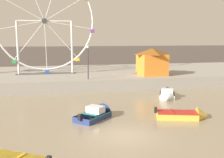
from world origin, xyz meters
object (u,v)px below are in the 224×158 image
at_px(ferris_wheel_white_frame, 45,23).
at_px(carnival_booth_orange_canopy, 152,61).
at_px(motorboat_mustard_yellow, 186,115).
at_px(promenade_lamp_near, 88,57).
at_px(motorboat_navy_blue, 98,113).
at_px(motorboat_pale_grey, 167,96).

bearing_deg(ferris_wheel_white_frame, carnival_booth_orange_canopy, -18.15).
distance_m(motorboat_mustard_yellow, promenade_lamp_near, 14.53).
bearing_deg(motorboat_mustard_yellow, motorboat_navy_blue, -179.58).
height_order(motorboat_mustard_yellow, motorboat_pale_grey, motorboat_pale_grey).
bearing_deg(promenade_lamp_near, carnival_booth_orange_canopy, 12.04).
bearing_deg(motorboat_navy_blue, motorboat_pale_grey, -12.88).
height_order(motorboat_navy_blue, carnival_booth_orange_canopy, carnival_booth_orange_canopy).
relative_size(ferris_wheel_white_frame, promenade_lamp_near, 3.44).
distance_m(motorboat_navy_blue, promenade_lamp_near, 11.55).
height_order(motorboat_navy_blue, promenade_lamp_near, promenade_lamp_near).
height_order(motorboat_navy_blue, motorboat_pale_grey, same).
xyz_separation_m(motorboat_navy_blue, motorboat_pale_grey, (8.01, 5.14, 0.00)).
distance_m(carnival_booth_orange_canopy, promenade_lamp_near, 8.72).
bearing_deg(promenade_lamp_near, ferris_wheel_white_frame, 127.94).
relative_size(motorboat_navy_blue, promenade_lamp_near, 0.96).
xyz_separation_m(ferris_wheel_white_frame, carnival_booth_orange_canopy, (13.31, -4.36, -4.94)).
bearing_deg(carnival_booth_orange_canopy, motorboat_pale_grey, -100.71).
xyz_separation_m(motorboat_mustard_yellow, promenade_lamp_near, (-5.80, 12.82, 3.64)).
relative_size(motorboat_navy_blue, carnival_booth_orange_canopy, 1.00).
bearing_deg(motorboat_pale_grey, promenade_lamp_near, -104.26).
relative_size(motorboat_mustard_yellow, carnival_booth_orange_canopy, 1.11).
height_order(motorboat_mustard_yellow, promenade_lamp_near, promenade_lamp_near).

